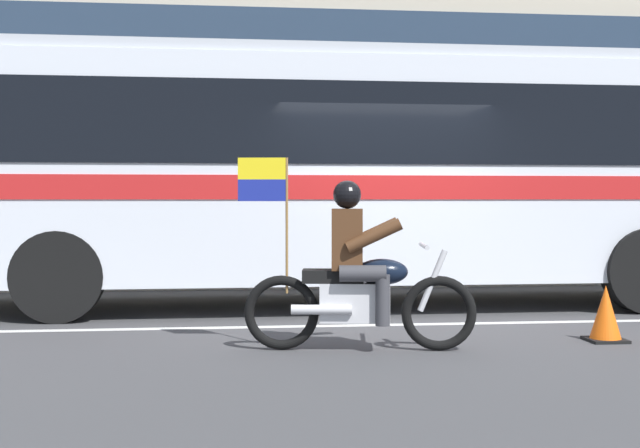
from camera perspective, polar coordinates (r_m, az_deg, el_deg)
The scene contains 7 objects.
ground_plane at distance 9.99m, azimuth 4.44°, elevation -6.32°, with size 60.00×60.00×0.00m, color #3D3D3F.
sidewalk_curb at distance 14.99m, azimuth 0.76°, elevation -3.34°, with size 28.00×3.80×0.15m, color #B7B2A8.
lane_center_stripe at distance 9.41m, azimuth 5.13°, elevation -6.80°, with size 26.60×0.14×0.01m, color silver.
transit_bus at distance 11.07m, azimuth 3.01°, elevation 4.23°, with size 11.95×2.72×3.22m.
motorcycle_with_rider at distance 7.76m, azimuth 2.54°, elevation -3.68°, with size 2.18×0.68×1.78m.
fire_hydrant at distance 14.10m, azimuth -0.03°, elevation -1.86°, with size 0.22×0.30×0.75m.
traffic_cone at distance 8.73m, azimuth 18.78°, elevation -5.86°, with size 0.36×0.36×0.55m.
Camera 1 is at (-1.87, -9.72, 1.40)m, focal length 47.25 mm.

